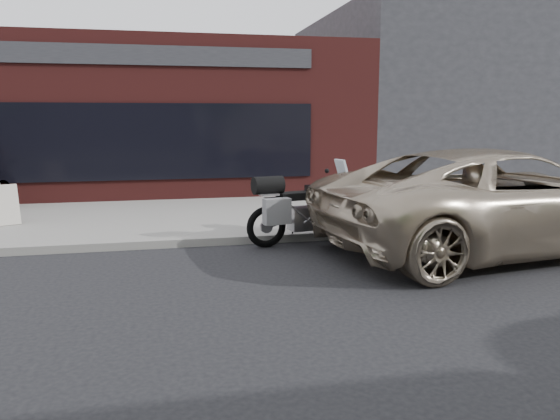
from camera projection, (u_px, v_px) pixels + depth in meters
name	position (u px, v px, depth m)	size (l,w,h in m)	color
ground	(264.00, 326.00, 6.23)	(120.00, 120.00, 0.00)	black
near_sidewalk	(210.00, 214.00, 12.96)	(44.00, 6.00, 0.15)	gray
storefront	(133.00, 119.00, 18.89)	(14.00, 10.07, 4.50)	#551D1B
neighbour_building	(449.00, 100.00, 21.29)	(10.00, 10.00, 6.00)	#27282C
motorcycle	(301.00, 208.00, 10.11)	(2.45, 1.10, 1.57)	black
minivan	(499.00, 200.00, 9.56)	(3.00, 6.51, 1.81)	#B6A58D
sandwich_sign	(5.00, 204.00, 11.27)	(0.66, 0.63, 0.82)	beige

